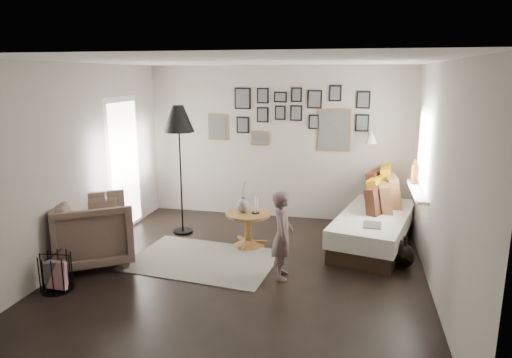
% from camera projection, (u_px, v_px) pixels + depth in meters
% --- Properties ---
extents(ground, '(4.80, 4.80, 0.00)m').
position_uv_depth(ground, '(244.00, 271.00, 5.81)').
color(ground, black).
rests_on(ground, ground).
extents(wall_back, '(4.50, 0.00, 4.50)m').
position_uv_depth(wall_back, '(277.00, 143.00, 7.80)').
color(wall_back, '#A0978C').
rests_on(wall_back, ground).
extents(wall_front, '(4.50, 0.00, 4.50)m').
position_uv_depth(wall_front, '(161.00, 241.00, 3.23)').
color(wall_front, '#A0978C').
rests_on(wall_front, ground).
extents(wall_left, '(0.00, 4.80, 4.80)m').
position_uv_depth(wall_left, '(77.00, 164.00, 5.99)').
color(wall_left, '#A0978C').
rests_on(wall_left, ground).
extents(wall_right, '(0.00, 4.80, 4.80)m').
position_uv_depth(wall_right, '(440.00, 181.00, 5.04)').
color(wall_right, '#A0978C').
rests_on(wall_right, ground).
extents(ceiling, '(4.80, 4.80, 0.00)m').
position_uv_depth(ceiling, '(242.00, 61.00, 5.23)').
color(ceiling, white).
rests_on(ceiling, wall_back).
extents(door_left, '(0.00, 2.14, 2.14)m').
position_uv_depth(door_left, '(124.00, 165.00, 7.19)').
color(door_left, white).
rests_on(door_left, wall_left).
extents(window_right, '(0.15, 1.32, 1.30)m').
position_uv_depth(window_right, '(416.00, 185.00, 6.42)').
color(window_right, white).
rests_on(window_right, wall_right).
extents(gallery_wall, '(2.74, 0.03, 1.08)m').
position_uv_depth(gallery_wall, '(294.00, 118.00, 7.62)').
color(gallery_wall, brown).
rests_on(gallery_wall, wall_back).
extents(wall_sconce, '(0.18, 0.36, 0.16)m').
position_uv_depth(wall_sconce, '(371.00, 139.00, 7.18)').
color(wall_sconce, white).
rests_on(wall_sconce, wall_back).
extents(rug, '(2.04, 1.53, 0.01)m').
position_uv_depth(rug, '(203.00, 260.00, 6.15)').
color(rug, beige).
rests_on(rug, ground).
extents(pedestal_table, '(0.65, 0.65, 0.51)m').
position_uv_depth(pedestal_table, '(248.00, 231.00, 6.62)').
color(pedestal_table, brown).
rests_on(pedestal_table, ground).
extents(vase, '(0.18, 0.18, 0.46)m').
position_uv_depth(vase, '(243.00, 203.00, 6.56)').
color(vase, black).
rests_on(vase, pedestal_table).
extents(candles, '(0.11, 0.11, 0.24)m').
position_uv_depth(candles, '(256.00, 205.00, 6.51)').
color(candles, black).
rests_on(candles, pedestal_table).
extents(daybed, '(1.36, 2.24, 1.04)m').
position_uv_depth(daybed, '(374.00, 221.00, 6.74)').
color(daybed, black).
rests_on(daybed, ground).
extents(magazine_on_daybed, '(0.25, 0.33, 0.02)m').
position_uv_depth(magazine_on_daybed, '(372.00, 225.00, 6.10)').
color(magazine_on_daybed, black).
rests_on(magazine_on_daybed, daybed).
extents(armchair, '(1.35, 1.34, 0.89)m').
position_uv_depth(armchair, '(93.00, 231.00, 5.98)').
color(armchair, brown).
rests_on(armchair, ground).
extents(armchair_cushion, '(0.56, 0.57, 0.18)m').
position_uv_depth(armchair_cushion, '(95.00, 227.00, 6.02)').
color(armchair_cushion, beige).
rests_on(armchair_cushion, armchair).
extents(floor_lamp, '(0.47, 0.47, 2.00)m').
position_uv_depth(floor_lamp, '(179.00, 124.00, 6.86)').
color(floor_lamp, black).
rests_on(floor_lamp, ground).
extents(magazine_basket, '(0.39, 0.39, 0.44)m').
position_uv_depth(magazine_basket, '(56.00, 273.00, 5.27)').
color(magazine_basket, black).
rests_on(magazine_basket, ground).
extents(demijohn_large, '(0.30, 0.30, 0.46)m').
position_uv_depth(demijohn_large, '(395.00, 250.00, 6.04)').
color(demijohn_large, black).
rests_on(demijohn_large, ground).
extents(demijohn_small, '(0.27, 0.27, 0.41)m').
position_uv_depth(demijohn_small, '(404.00, 256.00, 5.90)').
color(demijohn_small, black).
rests_on(demijohn_small, ground).
extents(child, '(0.32, 0.44, 1.09)m').
position_uv_depth(child, '(282.00, 235.00, 5.54)').
color(child, '#624E4D').
rests_on(child, ground).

